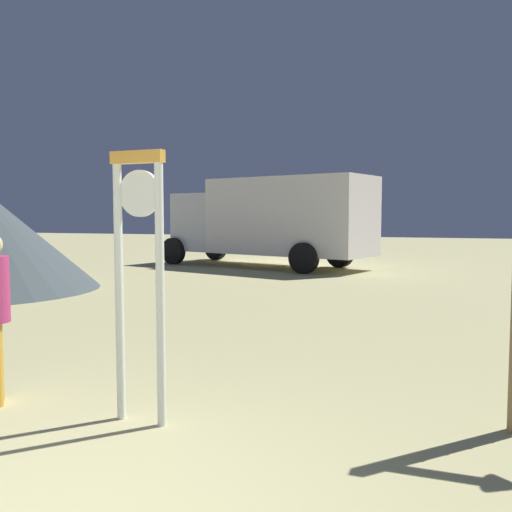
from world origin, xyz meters
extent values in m
cylinder|color=white|center=(-0.50, 1.80, 1.06)|extent=(0.07, 0.07, 2.12)
cylinder|color=white|center=(-0.11, 1.77, 1.06)|extent=(0.07, 0.07, 2.12)
cube|color=#F2A73D|center=(-0.31, 1.79, 2.17)|extent=(0.48, 0.12, 0.10)
cylinder|color=white|center=(-0.30, 1.82, 1.88)|extent=(0.38, 0.07, 0.38)
cube|color=black|center=(-0.30, 1.84, 1.88)|extent=(0.08, 0.02, 0.07)
cube|color=black|center=(-0.30, 1.84, 1.88)|extent=(0.14, 0.02, 0.07)
cube|color=silver|center=(-2.42, 14.84, 1.65)|extent=(5.58, 3.68, 2.40)
cube|color=silver|center=(-5.68, 15.88, 1.43)|extent=(2.17, 2.49, 1.96)
cube|color=black|center=(-6.46, 16.13, 1.83)|extent=(0.57, 1.69, 0.86)
cylinder|color=black|center=(-5.90, 17.14, 0.45)|extent=(0.93, 0.51, 0.90)
cylinder|color=black|center=(-6.59, 14.99, 0.45)|extent=(0.93, 0.51, 0.90)
cylinder|color=black|center=(-0.95, 15.55, 0.45)|extent=(0.93, 0.51, 0.90)
cylinder|color=black|center=(-1.64, 13.41, 0.45)|extent=(0.93, 0.51, 0.90)
camera|label=1|loc=(1.98, -2.17, 1.71)|focal=38.93mm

